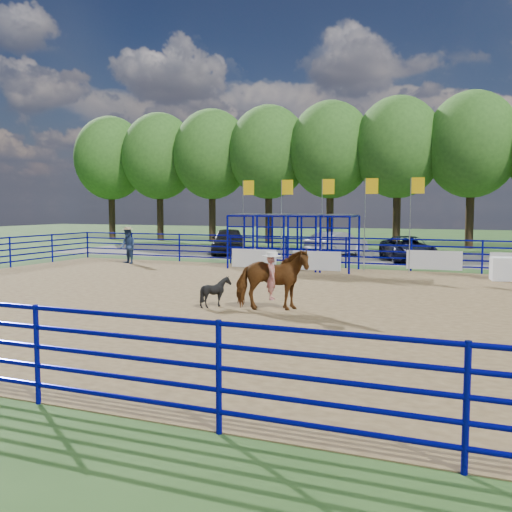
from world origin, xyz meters
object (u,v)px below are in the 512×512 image
object	(u,v)px
car_a	(228,241)
car_b	(337,244)
spectator_cowboy	(128,246)
calf	(216,292)
horse_and_rider	(272,278)
car_c	(407,249)

from	to	relation	value
car_a	car_b	world-z (taller)	car_a
spectator_cowboy	car_b	distance (m)	12.17
spectator_cowboy	car_a	size ratio (longest dim) A/B	0.39
calf	car_b	distance (m)	18.07
horse_and_rider	car_b	bearing A→B (deg)	98.29
car_b	horse_and_rider	bearing A→B (deg)	121.18
car_b	car_c	bearing A→B (deg)	-174.86
calf	spectator_cowboy	size ratio (longest dim) A/B	0.48
car_a	car_c	world-z (taller)	car_a
spectator_cowboy	car_c	distance (m)	14.81
horse_and_rider	calf	xyz separation A→B (m)	(-1.70, -0.13, -0.47)
horse_and_rider	car_c	world-z (taller)	horse_and_rider
calf	spectator_cowboy	world-z (taller)	spectator_cowboy
horse_and_rider	calf	size ratio (longest dim) A/B	2.56
car_a	car_b	bearing A→B (deg)	-13.39
spectator_cowboy	car_c	world-z (taller)	spectator_cowboy
horse_and_rider	car_a	bearing A→B (deg)	118.51
calf	car_b	world-z (taller)	car_b
horse_and_rider	car_a	world-z (taller)	horse_and_rider
car_a	car_b	size ratio (longest dim) A/B	1.08
spectator_cowboy	car_c	xyz separation A→B (m)	(13.00, 7.09, -0.27)
car_a	calf	bearing A→B (deg)	-87.94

